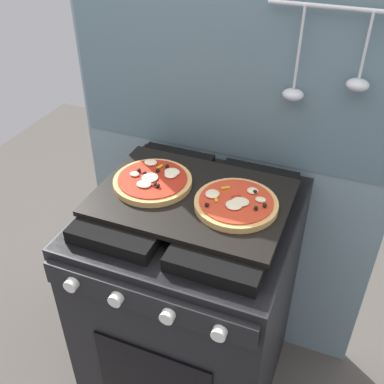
{
  "coord_description": "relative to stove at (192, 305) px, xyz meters",
  "views": [
    {
      "loc": [
        0.39,
        -0.97,
        1.67
      ],
      "look_at": [
        0.0,
        0.0,
        0.93
      ],
      "focal_mm": 42.78,
      "sensor_mm": 36.0,
      "label": 1
    }
  ],
  "objects": [
    {
      "name": "pizza_right",
      "position": [
        0.13,
        -0.0,
        0.48
      ],
      "size": [
        0.23,
        0.23,
        0.03
      ],
      "color": "tan",
      "rests_on": "baking_tray"
    },
    {
      "name": "pizza_left",
      "position": [
        -0.13,
        0.01,
        0.48
      ],
      "size": [
        0.23,
        0.23,
        0.03
      ],
      "color": "tan",
      "rests_on": "baking_tray"
    },
    {
      "name": "ground_plane",
      "position": [
        0.0,
        0.0,
        -0.45
      ],
      "size": [
        4.0,
        4.0,
        0.0
      ],
      "primitive_type": "plane",
      "color": "#4C4742"
    },
    {
      "name": "stove",
      "position": [
        0.0,
        0.0,
        0.0
      ],
      "size": [
        0.6,
        0.64,
        0.9
      ],
      "color": "black",
      "rests_on": "ground_plane"
    },
    {
      "name": "baking_tray",
      "position": [
        0.0,
        0.0,
        0.46
      ],
      "size": [
        0.54,
        0.38,
        0.02
      ],
      "primitive_type": "cube",
      "color": "black",
      "rests_on": "stove"
    },
    {
      "name": "kitchen_backsplash",
      "position": [
        0.0,
        0.34,
        0.34
      ],
      "size": [
        1.1,
        0.09,
        1.55
      ],
      "color": "#7A939E",
      "rests_on": "ground_plane"
    }
  ]
}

